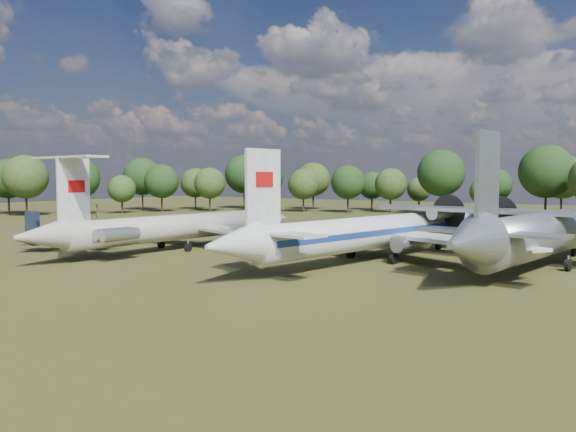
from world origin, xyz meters
The scene contains 7 objects.
ground centered at (0.00, 0.00, 0.00)m, with size 300.00×300.00×0.00m, color #203511.
il62_airliner centered at (-5.56, 0.77, 2.24)m, with size 35.16×45.71×4.48m, color beige, non-canonical shape.
tu104_jet centered at (19.47, 5.14, 2.49)m, with size 37.32×49.76×4.98m, color silver, non-canonical shape.
an12_transport centered at (35.71, 10.06, 2.85)m, with size 38.77×43.33×5.70m, color #ABADB3, non-canonical shape.
small_prop_west centered at (-18.39, -6.66, 1.26)m, with size 12.56×17.13×2.51m, color #151B31, non-canonical shape.
small_prop_northwest centered at (-24.64, -3.76, 0.99)m, with size 9.91×13.51×1.98m, color #ACAFB4, non-canonical shape.
person_on_il62 centered at (-6.89, -11.71, 5.36)m, with size 0.64×0.42×1.75m, color #967B4C.
Camera 1 is at (44.99, -52.31, 9.28)m, focal length 35.00 mm.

